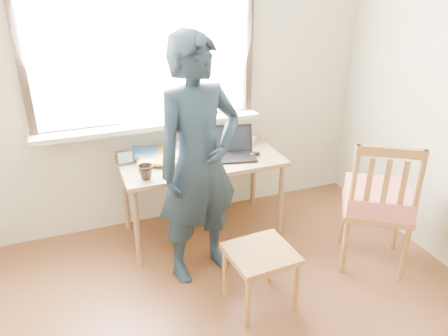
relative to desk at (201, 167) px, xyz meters
name	(u,v)px	position (x,y,z in m)	size (l,w,h in m)	color
room_shell	(265,90)	(-0.16, -1.43, 1.01)	(3.52, 4.02, 2.61)	#B7B093
desk	(201,167)	(0.00, 0.00, 0.00)	(1.29, 0.65, 0.69)	brown
laptop	(233,149)	(0.27, -0.03, 0.13)	(0.40, 0.35, 0.24)	black
mug_white	(183,146)	(-0.09, 0.21, 0.12)	(0.11, 0.11, 0.09)	white
mug_dark	(146,172)	(-0.49, -0.20, 0.13)	(0.12, 0.12, 0.11)	black
mouse	(255,154)	(0.43, -0.10, 0.09)	(0.09, 0.06, 0.03)	black
desk_clutter	(163,151)	(-0.26, 0.21, 0.10)	(0.82, 0.47, 0.05)	white
book_a	(155,153)	(-0.33, 0.21, 0.08)	(0.18, 0.24, 0.02)	white
book_b	(235,140)	(0.40, 0.26, 0.08)	(0.18, 0.24, 0.02)	white
picture_frame	(125,158)	(-0.59, 0.10, 0.13)	(0.14, 0.02, 0.11)	black
work_chair	(261,260)	(0.09, -0.98, -0.26)	(0.44, 0.43, 0.43)	#9A6632
side_chair	(378,200)	(1.08, -0.87, -0.07)	(0.66, 0.65, 1.05)	#9A6632
person	(199,163)	(-0.17, -0.48, 0.26)	(0.65, 0.42, 1.77)	black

